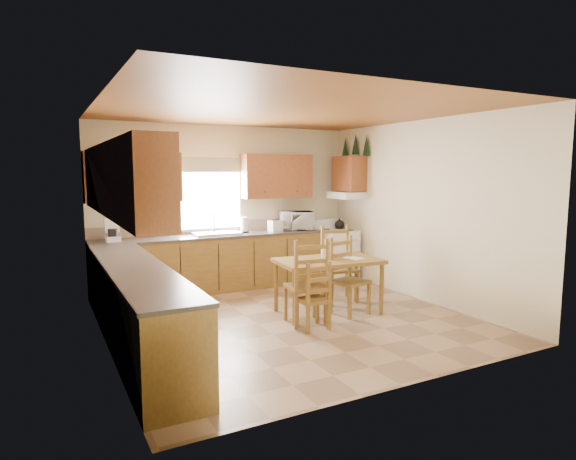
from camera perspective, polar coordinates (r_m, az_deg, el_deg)
name	(u,v)px	position (r m, az deg, el deg)	size (l,w,h in m)	color
floor	(288,319)	(6.45, 0.06, -10.55)	(4.50, 4.50, 0.00)	#917356
ceiling	(289,111)	(6.20, 0.06, 13.98)	(4.50, 4.50, 0.00)	brown
wall_left	(103,227)	(5.52, -21.12, 0.32)	(4.50, 4.50, 0.00)	beige
wall_right	(421,211)	(7.49, 15.49, 2.18)	(4.50, 4.50, 0.00)	beige
wall_back	(227,206)	(8.23, -7.25, 2.79)	(4.50, 4.50, 0.00)	beige
wall_front	(408,240)	(4.33, 14.03, -1.13)	(4.50, 4.50, 0.00)	beige
lower_cab_back	(213,264)	(7.95, -8.93, -4.01)	(3.75, 0.60, 0.88)	brown
lower_cab_left	(137,310)	(5.58, -17.42, -8.99)	(0.60, 3.60, 0.88)	brown
counter_back	(212,236)	(7.88, -8.99, -0.72)	(3.75, 0.63, 0.04)	#433A35
counter_left	(136,268)	(5.48, -17.60, -4.35)	(0.63, 3.60, 0.04)	#433A35
backsplash	(206,228)	(8.13, -9.66, 0.29)	(3.75, 0.01, 0.18)	gray
upper_cab_back_left	(133,177)	(7.65, -17.85, 5.98)	(1.41, 0.33, 0.75)	brown
upper_cab_back_right	(277,176)	(8.40, -1.35, 6.37)	(1.25, 0.33, 0.75)	brown
upper_cab_left	(119,180)	(5.36, -19.41, 5.62)	(0.33, 3.60, 0.75)	brown
upper_cab_stove	(349,174)	(8.65, 7.24, 6.64)	(0.33, 0.62, 0.62)	brown
range_hood	(346,195)	(8.63, 6.93, 4.12)	(0.44, 0.62, 0.12)	silver
window_frame	(210,195)	(8.09, -9.19, 4.10)	(1.13, 0.02, 1.18)	silver
window_pane	(210,195)	(8.09, -9.18, 4.10)	(1.05, 0.01, 1.10)	white
window_valance	(210,165)	(8.06, -9.19, 7.65)	(1.19, 0.01, 0.24)	#4E623B
sink_basin	(216,233)	(7.89, -8.48, -0.40)	(0.75, 0.45, 0.04)	silver
pine_decal_a	(366,146)	(8.48, 9.28, 9.84)	(0.22, 0.22, 0.36)	black
pine_decal_b	(356,144)	(8.74, 8.01, 10.04)	(0.22, 0.22, 0.36)	black
pine_decal_c	(345,147)	(9.00, 6.80, 9.71)	(0.22, 0.22, 0.36)	black
stove	(337,255)	(8.71, 5.80, -2.99)	(0.59, 0.61, 0.88)	silver
coffeemaker	(113,229)	(7.49, -20.07, 0.15)	(0.22, 0.27, 0.38)	silver
paper_towel	(244,225)	(8.10, -5.24, 0.62)	(0.11, 0.11, 0.26)	white
toaster	(275,226)	(8.23, -1.50, 0.50)	(0.23, 0.15, 0.19)	silver
microwave	(296,221)	(8.48, 1.00, 1.13)	(0.53, 0.38, 0.32)	silver
dining_table	(328,286)	(6.68, 4.78, -6.63)	(1.40, 0.80, 0.75)	brown
chair_near_left	(313,295)	(5.99, 2.97, -7.72)	(0.36, 0.34, 0.85)	brown
chair_near_right	(305,281)	(6.17, 2.09, -6.07)	(0.46, 0.44, 1.10)	brown
chair_far_left	(340,264)	(7.25, 6.15, -4.07)	(0.47, 0.45, 1.12)	brown
chair_far_right	(350,276)	(6.62, 7.35, -5.49)	(0.44, 0.42, 1.04)	brown
table_paper	(354,258)	(6.73, 7.79, -3.30)	(0.19, 0.26, 0.00)	white
table_card	(324,254)	(6.64, 4.33, -2.82)	(0.10, 0.02, 0.13)	white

